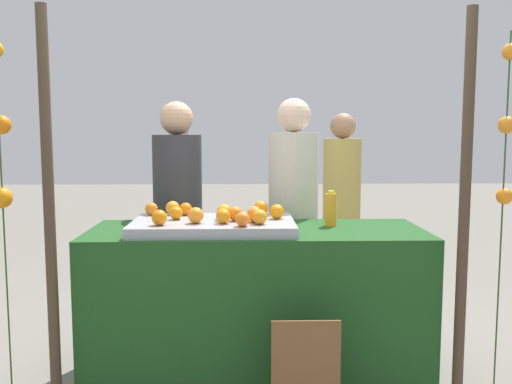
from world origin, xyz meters
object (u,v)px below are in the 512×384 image
object	(u,v)px
vendor_right	(293,231)
orange_0	(222,215)
juice_bottle	(331,209)
stall_counter	(257,303)
chalkboard_sign	(306,375)
orange_1	(277,211)
vendor_left	(178,232)

from	to	relation	value
vendor_right	orange_0	bearing A→B (deg)	-127.56
juice_bottle	vendor_right	world-z (taller)	vendor_right
stall_counter	chalkboard_sign	world-z (taller)	stall_counter
vendor_right	chalkboard_sign	bearing A→B (deg)	-91.88
stall_counter	orange_1	bearing A→B (deg)	2.27
orange_1	stall_counter	bearing A→B (deg)	-177.73
stall_counter	orange_0	xyz separation A→B (m)	(-0.19, -0.07, 0.54)
orange_1	vendor_left	bearing A→B (deg)	138.66
orange_0	chalkboard_sign	xyz separation A→B (m)	(0.42, -0.51, -0.71)
juice_bottle	orange_0	bearing A→B (deg)	-164.56
stall_counter	orange_0	size ratio (longest dim) A/B	26.75
chalkboard_sign	vendor_right	xyz separation A→B (m)	(0.04, 1.10, 0.51)
orange_0	vendor_left	bearing A→B (deg)	117.08
stall_counter	vendor_left	distance (m)	0.83
stall_counter	orange_1	distance (m)	0.55
orange_0	chalkboard_sign	world-z (taller)	orange_0
orange_0	vendor_left	distance (m)	0.74
orange_0	orange_1	xyz separation A→B (m)	(0.31, 0.07, 0.01)
chalkboard_sign	vendor_right	size ratio (longest dim) A/B	0.33
orange_0	vendor_right	size ratio (longest dim) A/B	0.04
stall_counter	chalkboard_sign	distance (m)	0.65
chalkboard_sign	vendor_right	world-z (taller)	vendor_right
juice_bottle	vendor_right	distance (m)	0.50
orange_0	vendor_left	world-z (taller)	vendor_left
juice_bottle	vendor_left	xyz separation A→B (m)	(-0.97, 0.46, -0.21)
stall_counter	juice_bottle	distance (m)	0.71
stall_counter	orange_1	xyz separation A→B (m)	(0.12, 0.00, 0.54)
vendor_left	vendor_right	xyz separation A→B (m)	(0.78, -0.04, 0.01)
juice_bottle	chalkboard_sign	distance (m)	1.02
juice_bottle	vendor_left	size ratio (longest dim) A/B	0.13
orange_0	orange_1	world-z (taller)	orange_1
vendor_right	stall_counter	bearing A→B (deg)	-116.51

